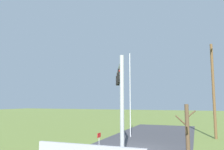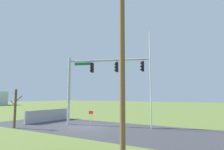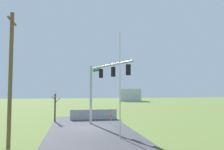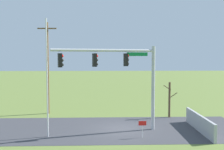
% 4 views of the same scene
% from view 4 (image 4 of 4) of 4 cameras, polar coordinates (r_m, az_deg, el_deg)
% --- Properties ---
extents(ground_plane, '(160.00, 160.00, 0.00)m').
position_cam_4_polar(ground_plane, '(22.36, 1.92, -11.23)').
color(ground_plane, olive).
extents(road_surface, '(28.00, 8.00, 0.01)m').
position_cam_4_polar(road_surface, '(22.45, -8.52, -11.19)').
color(road_surface, '#3D3D42').
rests_on(road_surface, ground_plane).
extents(sidewalk_corner, '(6.00, 6.00, 0.01)m').
position_cam_4_polar(sidewalk_corner, '(22.60, 11.09, -11.12)').
color(sidewalk_corner, '#B7B5AD').
rests_on(sidewalk_corner, ground_plane).
extents(retaining_fence, '(0.20, 6.09, 1.30)m').
position_cam_4_polar(retaining_fence, '(22.54, 17.92, -9.60)').
color(retaining_fence, '#A8A8AD').
rests_on(retaining_fence, ground_plane).
extents(signal_mast, '(7.68, 3.15, 6.65)m').
position_cam_4_polar(signal_mast, '(20.42, 2.75, 0.99)').
color(signal_mast, '#B2B5BA').
rests_on(signal_mast, ground_plane).
extents(flagpole, '(0.10, 0.10, 8.56)m').
position_cam_4_polar(flagpole, '(19.98, -13.50, -0.70)').
color(flagpole, silver).
rests_on(flagpole, ground_plane).
extents(utility_pole, '(1.90, 0.26, 9.20)m').
position_cam_4_polar(utility_pole, '(28.05, -13.39, 1.69)').
color(utility_pole, brown).
rests_on(utility_pole, ground_plane).
extents(bare_tree, '(1.27, 1.02, 3.39)m').
position_cam_4_polar(bare_tree, '(26.51, 12.01, -4.99)').
color(bare_tree, brown).
rests_on(bare_tree, ground_plane).
extents(open_sign, '(0.56, 0.04, 1.22)m').
position_cam_4_polar(open_sign, '(19.93, 6.42, -10.48)').
color(open_sign, silver).
rests_on(open_sign, ground_plane).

